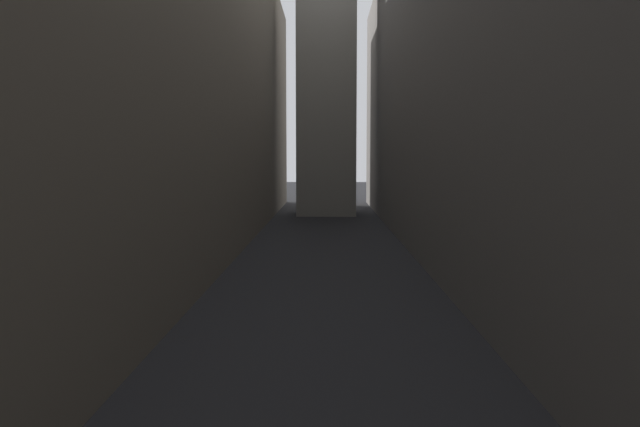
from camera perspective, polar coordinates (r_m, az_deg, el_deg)
ground_plane at (r=36.51m, az=0.43°, el=-4.91°), size 264.00×264.00×0.00m
building_block_left at (r=40.34m, az=-17.32°, el=13.46°), size 12.95×108.00×24.76m
building_block_right at (r=40.10m, az=17.44°, el=13.53°), size 11.79×108.00×24.79m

